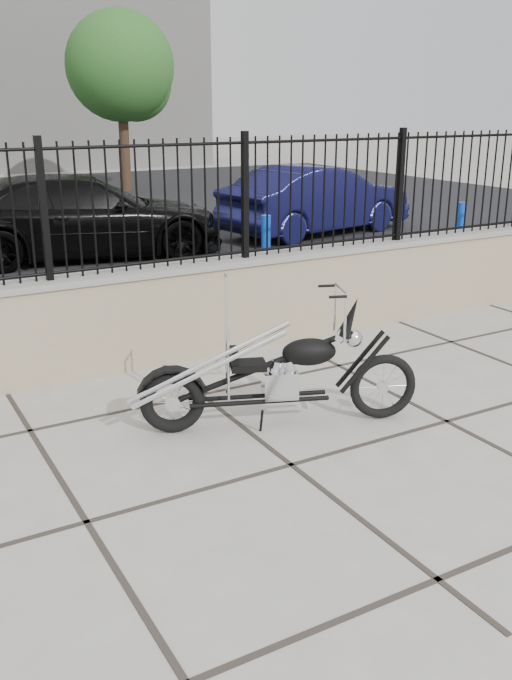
{
  "coord_description": "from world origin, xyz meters",
  "views": [
    {
      "loc": [
        -2.5,
        -3.89,
        2.48
      ],
      "look_at": [
        0.24,
        0.94,
        0.64
      ],
      "focal_mm": 38.0,
      "sensor_mm": 36.0,
      "label": 1
    }
  ],
  "objects": [
    {
      "name": "retaining_wall",
      "position": [
        0.0,
        2.5,
        0.48
      ],
      "size": [
        14.0,
        0.36,
        0.96
      ],
      "primitive_type": "cube",
      "color": "gray",
      "rests_on": "ground_plane"
    },
    {
      "name": "bollard_c",
      "position": [
        6.03,
        4.52,
        0.48
      ],
      "size": [
        0.12,
        0.12,
        0.97
      ],
      "primitive_type": "cylinder",
      "rotation": [
        0.0,
        0.0,
        -0.03
      ],
      "color": "#0C3CB4",
      "rests_on": "ground_plane"
    },
    {
      "name": "bollard_b",
      "position": [
        2.33,
        4.35,
        0.53
      ],
      "size": [
        0.16,
        0.16,
        1.05
      ],
      "primitive_type": "cylinder",
      "rotation": [
        0.0,
        0.0,
        0.36
      ],
      "color": "#0E1BD9",
      "rests_on": "ground_plane"
    },
    {
      "name": "ground_plane",
      "position": [
        0.0,
        0.0,
        0.0
      ],
      "size": [
        90.0,
        90.0,
        0.0
      ],
      "primitive_type": "plane",
      "color": "#99968E",
      "rests_on": "ground"
    },
    {
      "name": "chopper_motorcycle",
      "position": [
        0.24,
        0.64,
        0.64
      ],
      "size": [
        2.12,
        1.11,
        1.28
      ],
      "primitive_type": null,
      "rotation": [
        0.0,
        0.0,
        -0.36
      ],
      "color": "black",
      "rests_on": "ground_plane"
    },
    {
      "name": "tree_right",
      "position": [
        4.77,
        16.62,
        3.57
      ],
      "size": [
        3.02,
        3.02,
        5.1
      ],
      "rotation": [
        0.0,
        0.0,
        -0.27
      ],
      "color": "#382619",
      "rests_on": "ground_plane"
    },
    {
      "name": "iron_fence",
      "position": [
        0.0,
        2.5,
        1.56
      ],
      "size": [
        14.0,
        0.08,
        1.2
      ],
      "primitive_type": "cube",
      "color": "black",
      "rests_on": "retaining_wall"
    },
    {
      "name": "car_black",
      "position": [
        0.88,
        7.92,
        0.68
      ],
      "size": [
        4.93,
        2.62,
        1.36
      ],
      "primitive_type": "imported",
      "rotation": [
        0.0,
        0.0,
        1.41
      ],
      "color": "black",
      "rests_on": "parking_lot"
    },
    {
      "name": "car_blue",
      "position": [
        5.52,
        7.84,
        0.66
      ],
      "size": [
        4.21,
        2.11,
        1.33
      ],
      "primitive_type": "imported",
      "rotation": [
        0.0,
        0.0,
        1.75
      ],
      "color": "#10103B",
      "rests_on": "parking_lot"
    }
  ]
}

